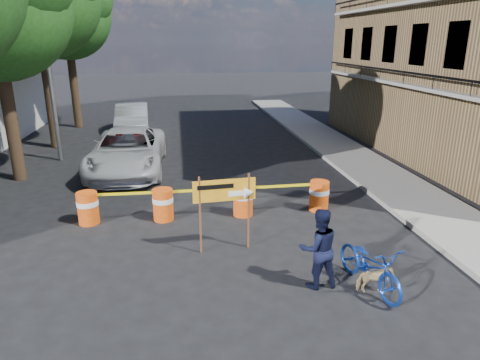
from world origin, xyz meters
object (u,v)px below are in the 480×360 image
object	(u,v)px
dog	(374,280)
barrel_far_right	(319,195)
bicycle	(372,244)
sedan_red	(130,143)
barrel_mid_left	(163,204)
pedestrian	(319,248)
sedan_silver	(132,119)
detour_sign	(233,195)
barrel_far_left	(88,207)
barrel_mid_right	(243,200)
suv_white	(127,151)

from	to	relation	value
dog	barrel_far_right	bearing A→B (deg)	-3.47
barrel_far_right	bicycle	world-z (taller)	bicycle
barrel_far_right	sedan_red	size ratio (longest dim) A/B	0.23
barrel_mid_left	dog	world-z (taller)	barrel_mid_left
pedestrian	sedan_silver	bearing A→B (deg)	-75.91
detour_sign	pedestrian	bearing A→B (deg)	-55.84
pedestrian	barrel_mid_left	bearing A→B (deg)	-54.19
barrel_far_left	barrel_mid_right	bearing A→B (deg)	-0.31
detour_sign	dog	distance (m)	3.56
barrel_far_left	barrel_mid_right	xyz separation A→B (m)	(4.28, -0.02, 0.00)
barrel_mid_left	dog	xyz separation A→B (m)	(4.23, -4.30, -0.18)
barrel_far_left	sedan_silver	size ratio (longest dim) A/B	0.19
suv_white	sedan_red	xyz separation A→B (m)	(-0.11, 1.89, -0.13)
barrel_far_left	dog	bearing A→B (deg)	-34.78
barrel_far_right	pedestrian	size ratio (longest dim) A/B	0.53
barrel_mid_left	sedan_red	xyz separation A→B (m)	(-1.56, 6.83, 0.20)
barrel_far_right	dog	distance (m)	4.37
barrel_far_left	barrel_far_right	distance (m)	6.54
barrel_mid_left	barrel_far_right	bearing A→B (deg)	0.73
barrel_far_left	bicycle	xyz separation A→B (m)	(6.23, -4.15, 0.50)
barrel_far_right	sedan_red	distance (m)	9.10
pedestrian	suv_white	distance (m)	9.97
detour_sign	sedan_red	size ratio (longest dim) A/B	0.48
barrel_far_left	barrel_mid_left	bearing A→B (deg)	-1.15
barrel_mid_left	bicycle	xyz separation A→B (m)	(4.21, -4.11, 0.50)
pedestrian	suv_white	size ratio (longest dim) A/B	0.29
barrel_mid_left	barrel_mid_right	world-z (taller)	same
bicycle	barrel_mid_right	bearing A→B (deg)	102.31
barrel_mid_right	pedestrian	xyz separation A→B (m)	(0.93, -3.91, 0.37)
barrel_mid_right	barrel_far_right	bearing A→B (deg)	1.01
barrel_mid_right	detour_sign	distance (m)	2.34
sedan_red	sedan_silver	size ratio (longest dim) A/B	0.82
suv_white	detour_sign	bearing A→B (deg)	-64.65
detour_sign	sedan_red	world-z (taller)	detour_sign
barrel_far_left	detour_sign	bearing A→B (deg)	-29.44
barrel_far_right	bicycle	size ratio (longest dim) A/B	0.46
dog	bicycle	bearing A→B (deg)	6.91
detour_sign	sedan_red	bearing A→B (deg)	105.10
barrel_mid_right	barrel_far_right	distance (m)	2.27
barrel_mid_left	detour_sign	world-z (taller)	detour_sign
barrel_far_right	barrel_mid_right	bearing A→B (deg)	-178.99
detour_sign	dog	xyz separation A→B (m)	(2.53, -2.24, -1.10)
barrel_mid_right	detour_sign	size ratio (longest dim) A/B	0.48
barrel_mid_left	sedan_silver	xyz separation A→B (m)	(-1.95, 12.29, 0.32)
barrel_far_left	bicycle	bearing A→B (deg)	-33.68
detour_sign	sedan_red	xyz separation A→B (m)	(-3.25, 8.89, -0.71)
barrel_far_left	detour_sign	world-z (taller)	detour_sign
barrel_far_left	detour_sign	size ratio (longest dim) A/B	0.48
barrel_far_right	bicycle	bearing A→B (deg)	-94.28
dog	suv_white	xyz separation A→B (m)	(-5.68, 9.24, 0.51)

